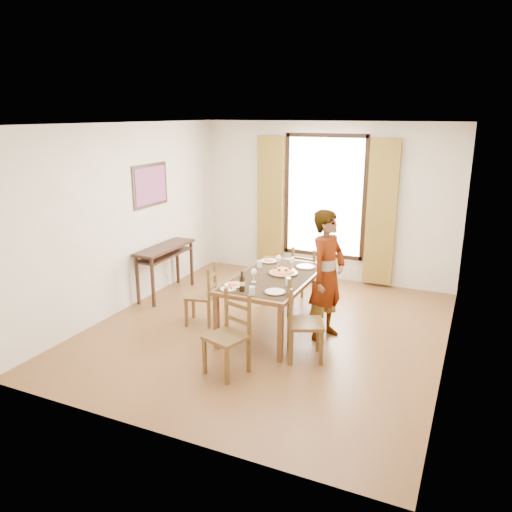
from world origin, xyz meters
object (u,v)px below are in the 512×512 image
at_px(console_table, 165,253).
at_px(man, 327,275).
at_px(pasta_platter, 283,270).
at_px(dining_table, 274,281).

xyz_separation_m(console_table, man, (2.80, -0.48, 0.16)).
distance_m(console_table, man, 2.84).
bearing_deg(pasta_platter, dining_table, -118.75).
relative_size(console_table, dining_table, 0.69).
distance_m(console_table, dining_table, 2.16).
xyz_separation_m(man, pasta_platter, (-0.63, 0.07, -0.04)).
bearing_deg(man, console_table, 95.92).
bearing_deg(console_table, man, -9.79).
relative_size(console_table, man, 0.71).
bearing_deg(pasta_platter, console_table, 169.32).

